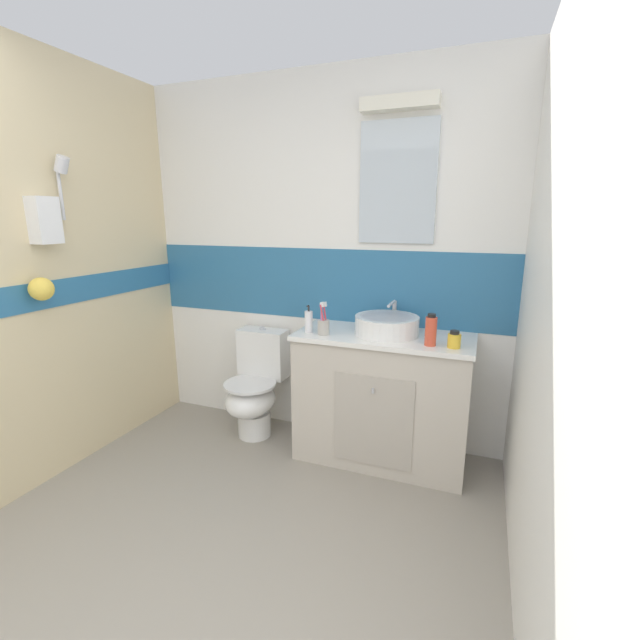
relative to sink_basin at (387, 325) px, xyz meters
The scene contains 11 objects.
ground_plane 1.45m from the sink_basin, 119.39° to the right, with size 3.20×3.48×0.04m, color gray.
wall_back_tiled 0.70m from the sink_basin, 152.05° to the left, with size 3.20×0.20×2.50m.
wall_left_shower_alcove 2.15m from the sink_basin, 153.02° to the right, with size 0.25×3.48×2.50m.
wall_right_plain 1.30m from the sink_basin, 50.08° to the right, with size 0.10×3.48×2.50m, color white.
vanity_cabinet 0.49m from the sink_basin, 149.73° to the right, with size 1.09×0.51×0.85m.
sink_basin is the anchor object (origin of this frame).
toilet 1.09m from the sink_basin, behind, with size 0.37×0.50×0.77m.
toothbrush_cup 0.39m from the sink_basin, 158.34° to the right, with size 0.07×0.07×0.21m.
soap_dispenser 0.49m from the sink_basin, 164.67° to the right, with size 0.05×0.05×0.18m.
hair_gel_jar 0.44m from the sink_basin, 19.56° to the right, with size 0.07×0.07×0.10m.
mouthwash_bottle 0.32m from the sink_basin, 27.80° to the right, with size 0.07×0.07×0.19m.
Camera 1 is at (1.08, -0.40, 1.56)m, focal length 24.09 mm.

